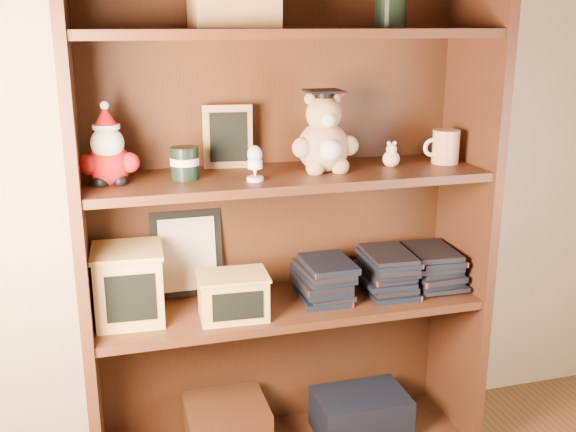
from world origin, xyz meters
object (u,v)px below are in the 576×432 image
at_px(bookcase, 283,225).
at_px(teacher_mug, 445,147).
at_px(grad_teddy_bear, 324,140).
at_px(treats_box, 129,284).

height_order(bookcase, teacher_mug, bookcase).
bearing_deg(bookcase, teacher_mug, -5.78).
bearing_deg(grad_teddy_bear, treats_box, 179.36).
bearing_deg(grad_teddy_bear, teacher_mug, 1.06).
relative_size(grad_teddy_bear, teacher_mug, 2.08).
xyz_separation_m(bookcase, grad_teddy_bear, (0.11, -0.06, 0.26)).
bearing_deg(teacher_mug, bookcase, 174.22).
relative_size(bookcase, teacher_mug, 13.85).
bearing_deg(grad_teddy_bear, bookcase, 151.85).
height_order(bookcase, grad_teddy_bear, bookcase).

